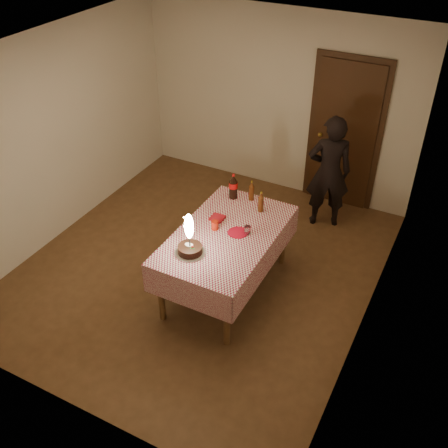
{
  "coord_description": "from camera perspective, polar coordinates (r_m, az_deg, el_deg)",
  "views": [
    {
      "loc": [
        2.53,
        -4.24,
        4.15
      ],
      "look_at": [
        0.45,
        -0.25,
        0.95
      ],
      "focal_mm": 42.0,
      "sensor_mm": 36.0,
      "label": 1
    }
  ],
  "objects": [
    {
      "name": "cola_bottle",
      "position": [
        6.16,
        1.01,
        4.11
      ],
      "size": [
        0.1,
        0.1,
        0.32
      ],
      "color": "black",
      "rests_on": "dining_table"
    },
    {
      "name": "napkin_stack",
      "position": [
        5.87,
        -0.73,
        0.68
      ],
      "size": [
        0.15,
        0.15,
        0.02
      ],
      "primitive_type": "cube",
      "color": "#A4121E",
      "rests_on": "dining_table"
    },
    {
      "name": "red_cup",
      "position": [
        5.68,
        -1.0,
        -0.13
      ],
      "size": [
        0.08,
        0.08,
        0.1
      ],
      "primitive_type": "cylinder",
      "color": "#B81F0C",
      "rests_on": "dining_table"
    },
    {
      "name": "red_plate",
      "position": [
        5.65,
        1.52,
        -0.93
      ],
      "size": [
        0.22,
        0.22,
        0.01
      ],
      "primitive_type": "cylinder",
      "color": "red",
      "rests_on": "dining_table"
    },
    {
      "name": "amber_bottle_right",
      "position": [
        5.95,
        4.04,
        2.39
      ],
      "size": [
        0.06,
        0.06,
        0.25
      ],
      "color": "#54270E",
      "rests_on": "dining_table"
    },
    {
      "name": "birthday_cake",
      "position": [
        5.32,
        -3.75,
        -2.03
      ],
      "size": [
        0.32,
        0.32,
        0.48
      ],
      "color": "white",
      "rests_on": "dining_table"
    },
    {
      "name": "dining_table",
      "position": [
        5.71,
        0.23,
        -1.89
      ],
      "size": [
        1.02,
        1.72,
        0.79
      ],
      "color": "brown",
      "rests_on": "ground"
    },
    {
      "name": "ground",
      "position": [
        6.44,
        -2.58,
        -4.69
      ],
      "size": [
        4.0,
        4.5,
        0.01
      ],
      "primitive_type": "cube",
      "color": "brown",
      "rests_on": "ground"
    },
    {
      "name": "photographer",
      "position": [
        6.92,
        11.34,
        5.56
      ],
      "size": [
        0.67,
        0.57,
        1.56
      ],
      "color": "black",
      "rests_on": "ground"
    },
    {
      "name": "amber_bottle_left",
      "position": [
        6.15,
        3.01,
        3.62
      ],
      "size": [
        0.06,
        0.06,
        0.25
      ],
      "color": "#54270E",
      "rests_on": "dining_table"
    },
    {
      "name": "room_shell",
      "position": [
        5.57,
        -2.33,
        8.79
      ],
      "size": [
        4.04,
        4.54,
        2.62
      ],
      "color": "silver",
      "rests_on": "ground"
    },
    {
      "name": "clear_cup",
      "position": [
        5.63,
        2.57,
        -0.65
      ],
      "size": [
        0.07,
        0.07,
        0.09
      ],
      "primitive_type": "cylinder",
      "color": "silver",
      "rests_on": "dining_table"
    }
  ]
}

